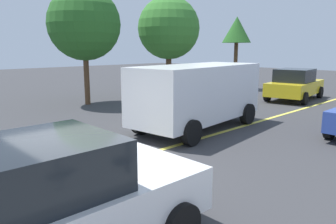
{
  "coord_description": "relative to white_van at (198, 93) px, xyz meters",
  "views": [
    {
      "loc": [
        -3.49,
        -6.38,
        2.76
      ],
      "look_at": [
        2.01,
        -0.73,
        1.23
      ],
      "focal_mm": 35.28,
      "sensor_mm": 36.0,
      "label": 1
    }
  ],
  "objects": [
    {
      "name": "tree_right_verge",
      "position": [
        5.11,
        6.65,
        2.6
      ],
      "size": [
        3.55,
        3.55,
        5.66
      ],
      "color": "#513823",
      "rests_on": "ground_plane"
    },
    {
      "name": "lane_marking_centre",
      "position": [
        -2.02,
        -0.9,
        -1.26
      ],
      "size": [
        28.0,
        0.16,
        0.01
      ],
      "primitive_type": "cube",
      "color": "#E0D14C"
    },
    {
      "name": "car_white_far_lane",
      "position": [
        -6.94,
        -3.39,
        -0.44
      ],
      "size": [
        4.4,
        2.15,
        1.66
      ],
      "color": "white",
      "rests_on": "ground_plane"
    },
    {
      "name": "tree_left_verge",
      "position": [
        -0.03,
        7.17,
        2.62
      ],
      "size": [
        3.49,
        3.49,
        5.64
      ],
      "color": "#513823",
      "rests_on": "ground_plane"
    },
    {
      "name": "tree_centre_verge",
      "position": [
        10.47,
        5.65,
        2.62
      ],
      "size": [
        1.91,
        1.91,
        4.81
      ],
      "color": "#513823",
      "rests_on": "ground_plane"
    },
    {
      "name": "car_yellow_near_curb",
      "position": [
        8.77,
        0.64,
        -0.43
      ],
      "size": [
        4.52,
        2.56,
        1.67
      ],
      "color": "gold",
      "rests_on": "ground_plane"
    },
    {
      "name": "ground_plane",
      "position": [
        -5.02,
        -0.9,
        -1.27
      ],
      "size": [
        80.0,
        80.0,
        0.0
      ],
      "primitive_type": "plane",
      "color": "#38383A"
    },
    {
      "name": "white_van",
      "position": [
        0.0,
        0.0,
        0.0
      ],
      "size": [
        5.38,
        2.7,
        2.2
      ],
      "color": "white",
      "rests_on": "ground_plane"
    }
  ]
}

